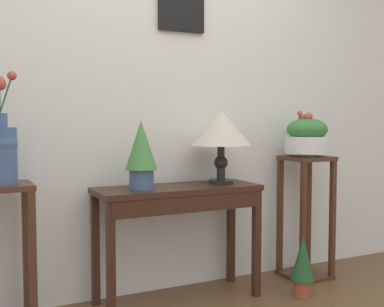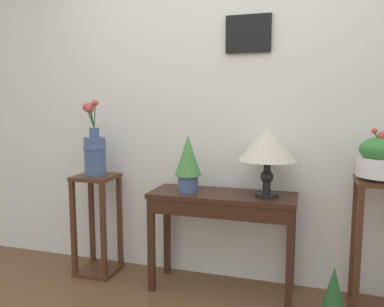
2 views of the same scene
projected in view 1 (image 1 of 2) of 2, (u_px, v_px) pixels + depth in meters
name	position (u px, v px, depth m)	size (l,w,h in m)	color
back_wall_with_art	(148.00, 80.00, 3.18)	(9.00, 0.13, 2.80)	silver
console_table	(179.00, 206.00, 3.00)	(1.03, 0.38, 0.73)	#381E14
table_lamp	(221.00, 130.00, 3.12)	(0.39, 0.39, 0.48)	black
potted_plant_on_console	(141.00, 152.00, 2.86)	(0.19, 0.19, 0.41)	#3D5684
pedestal_stand_left	(4.00, 258.00, 2.58)	(0.31, 0.31, 0.80)	#472819
flower_vase_tall_left	(1.00, 146.00, 2.54)	(0.17, 0.18, 0.59)	#3D5684
pedestal_stand_right	(306.00, 217.00, 3.49)	(0.31, 0.31, 0.88)	#472819
planter_bowl_wide_right	(307.00, 137.00, 3.45)	(0.31, 0.31, 0.32)	silver
potted_plant_floor	(303.00, 263.00, 3.11)	(0.15, 0.15, 0.40)	#9E4733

